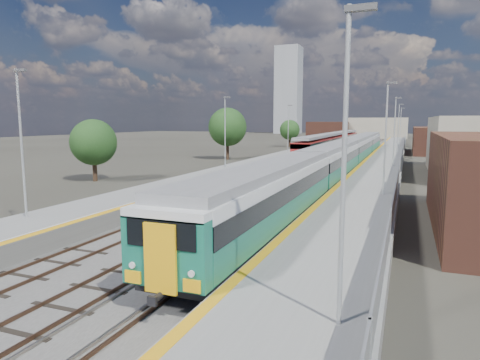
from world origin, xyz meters
The scene contains 11 objects.
ground centered at (0.00, 50.00, 0.00)m, with size 320.00×320.00×0.00m, color #47443A.
ballast_bed centered at (-2.25, 52.50, 0.03)m, with size 10.50×155.00×0.06m, color #565451.
tracks centered at (-1.65, 54.18, 0.11)m, with size 8.96×160.00×0.17m.
platform_right centered at (5.28, 52.49, 0.54)m, with size 4.70×155.00×8.52m.
platform_left centered at (-9.05, 52.49, 0.52)m, with size 4.30×155.00×8.52m.
buildings centered at (-18.12, 138.60, 10.70)m, with size 72.00×185.50×40.00m.
green_train centered at (1.50, 41.80, 2.21)m, with size 2.85×79.30×3.13m.
red_train centered at (-5.50, 77.00, 2.08)m, with size 2.79×56.62×3.52m.
tree_a centered at (-20.75, 25.83, 3.85)m, with size 4.52×4.52×6.12m.
tree_b centered at (-17.82, 52.65, 5.00)m, with size 5.86×5.86×7.94m.
tree_c centered at (-17.17, 87.54, 3.89)m, with size 4.56×4.56×6.18m.
Camera 1 is at (7.94, -8.12, 5.96)m, focal length 32.00 mm.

